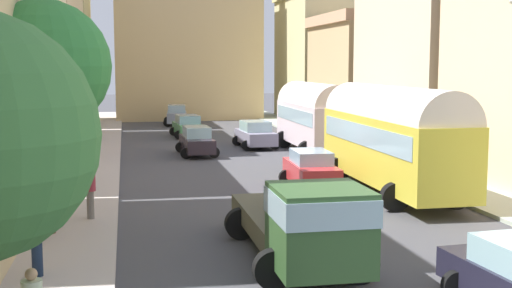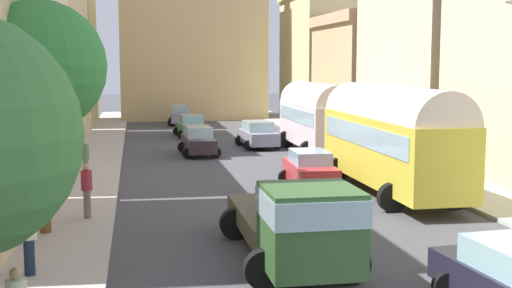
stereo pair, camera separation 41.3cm
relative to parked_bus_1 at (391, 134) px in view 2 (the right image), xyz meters
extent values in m
plane|color=#434348|center=(-4.38, 10.11, -2.32)|extent=(154.00, 154.00, 0.00)
cube|color=#B3A8A3|center=(-11.63, 10.11, -2.25)|extent=(2.50, 70.00, 0.14)
cube|color=#A6AF9F|center=(2.87, 10.11, -2.25)|extent=(2.50, 70.00, 0.14)
cube|color=tan|center=(-15.81, 19.08, 4.06)|extent=(5.86, 14.51, 12.78)
cube|color=tan|center=(-15.19, 32.53, 4.22)|extent=(4.61, 10.50, 13.09)
cube|color=beige|center=(6.66, 10.93, 3.67)|extent=(5.09, 10.78, 12.00)
cube|color=tan|center=(6.46, 22.23, 1.56)|extent=(4.69, 9.93, 7.78)
cube|color=tan|center=(6.46, 22.23, 5.83)|extent=(5.16, 9.93, 0.75)
cube|color=beige|center=(6.59, 33.57, 3.04)|extent=(4.94, 11.17, 10.73)
cube|color=tan|center=(-4.38, 38.08, 3.90)|extent=(12.94, 7.60, 12.44)
cube|color=tan|center=(-8.91, 36.18, 6.89)|extent=(2.20, 2.20, 18.43)
cube|color=tan|center=(0.15, 36.18, 6.89)|extent=(2.20, 2.20, 18.43)
cube|color=gold|center=(0.00, 0.00, -0.57)|extent=(2.39, 9.99, 2.52)
cylinder|color=silver|center=(0.00, 0.00, 0.69)|extent=(2.34, 9.79, 2.33)
cube|color=#99B7C6|center=(0.00, 0.00, -0.01)|extent=(2.44, 9.19, 0.81)
cylinder|color=black|center=(-1.13, 3.09, -1.82)|extent=(1.00, 0.35, 1.00)
cylinder|color=black|center=(1.12, 3.10, -1.82)|extent=(1.00, 0.35, 1.00)
cylinder|color=black|center=(-1.12, -3.10, -1.82)|extent=(1.00, 0.35, 1.00)
cylinder|color=black|center=(1.13, -3.09, -1.82)|extent=(1.00, 0.35, 1.00)
cube|color=silver|center=(0.36, 12.05, -0.68)|extent=(2.41, 8.39, 2.29)
cylinder|color=silver|center=(0.36, 12.05, 0.47)|extent=(2.36, 8.22, 2.32)
cube|color=#99B7C6|center=(0.36, 12.05, -0.17)|extent=(2.45, 7.72, 0.73)
cylinder|color=black|center=(-0.78, 14.64, -1.82)|extent=(1.00, 0.35, 1.00)
cylinder|color=black|center=(1.48, 14.65, -1.82)|extent=(1.00, 0.35, 1.00)
cylinder|color=black|center=(-0.75, 9.45, -1.82)|extent=(1.00, 0.35, 1.00)
cylinder|color=black|center=(1.50, 9.46, -1.82)|extent=(1.00, 0.35, 1.00)
cube|color=#2E5028|center=(-5.88, -10.16, -0.95)|extent=(2.04, 2.18, 1.86)
cube|color=#99B7C6|center=(-5.88, -10.16, -0.43)|extent=(2.08, 2.27, 0.59)
cube|color=#504E3C|center=(-5.88, -6.54, -1.60)|extent=(2.05, 5.08, 0.55)
ellipsoid|color=beige|center=(-5.56, -5.54, -1.05)|extent=(0.80, 0.94, 0.54)
ellipsoid|color=silver|center=(-5.88, -6.47, -1.05)|extent=(0.91, 1.03, 0.56)
ellipsoid|color=#ECDFC6|center=(-6.00, -7.32, -1.09)|extent=(0.84, 0.93, 0.47)
ellipsoid|color=silver|center=(-5.66, -8.09, -0.78)|extent=(1.03, 0.93, 0.46)
ellipsoid|color=beige|center=(-5.74, -8.25, -0.70)|extent=(1.07, 0.90, 0.52)
cylinder|color=black|center=(-4.86, -9.99, -1.87)|extent=(0.90, 0.31, 0.90)
cylinder|color=black|center=(-6.90, -9.98, -1.87)|extent=(0.90, 0.31, 0.90)
cylinder|color=black|center=(-4.86, -5.64, -1.87)|extent=(0.90, 0.32, 0.90)
cylinder|color=black|center=(-6.89, -5.63, -1.87)|extent=(0.90, 0.32, 0.90)
cube|color=#2C242C|center=(-6.25, 12.34, -1.69)|extent=(1.63, 4.20, 0.74)
cube|color=#93BCC9|center=(-6.25, 12.34, -1.02)|extent=(1.39, 2.20, 0.59)
cylinder|color=black|center=(-5.46, 11.07, -2.02)|extent=(0.60, 0.21, 0.60)
cylinder|color=black|center=(-6.96, 11.03, -2.02)|extent=(0.60, 0.21, 0.60)
cylinder|color=black|center=(-5.53, 13.64, -2.02)|extent=(0.60, 0.21, 0.60)
cylinder|color=black|center=(-7.03, 13.60, -2.02)|extent=(0.60, 0.21, 0.60)
cube|color=#4A9859|center=(-5.89, 21.48, -1.71)|extent=(1.89, 4.09, 0.69)
cube|color=#8CB9CF|center=(-5.89, 21.48, -1.08)|extent=(1.56, 2.16, 0.57)
cylinder|color=black|center=(-4.99, 20.30, -2.02)|extent=(0.60, 0.21, 0.60)
cylinder|color=black|center=(-6.61, 20.19, -2.02)|extent=(0.60, 0.21, 0.60)
cylinder|color=black|center=(-5.16, 22.77, -2.02)|extent=(0.60, 0.21, 0.60)
cylinder|color=black|center=(-6.78, 22.66, -2.02)|extent=(0.60, 0.21, 0.60)
cube|color=gray|center=(-5.94, 30.72, -1.65)|extent=(1.85, 3.92, 0.81)
cube|color=#91ABBC|center=(-5.94, 30.72, -0.96)|extent=(1.52, 2.08, 0.59)
cylinder|color=black|center=(-5.25, 29.48, -2.02)|extent=(0.60, 0.21, 0.60)
cylinder|color=black|center=(-6.81, 29.60, -2.02)|extent=(0.60, 0.21, 0.60)
cylinder|color=black|center=(-5.07, 31.84, -2.02)|extent=(0.60, 0.21, 0.60)
cylinder|color=black|center=(-6.63, 31.95, -2.02)|extent=(0.60, 0.21, 0.60)
cylinder|color=black|center=(-3.18, -11.33, -2.02)|extent=(0.60, 0.21, 0.60)
cube|color=#BC2C30|center=(-2.81, 1.43, -1.66)|extent=(1.73, 4.01, 0.78)
cube|color=#91B0CA|center=(-2.81, 1.43, -1.02)|extent=(1.46, 2.11, 0.51)
cylinder|color=black|center=(-3.53, 2.69, -2.02)|extent=(0.60, 0.21, 0.60)
cylinder|color=black|center=(-1.97, 2.62, -2.02)|extent=(0.60, 0.21, 0.60)
cylinder|color=black|center=(-3.64, 0.25, -2.02)|extent=(0.60, 0.21, 0.60)
cylinder|color=black|center=(-2.08, 0.18, -2.02)|extent=(0.60, 0.21, 0.60)
cube|color=gray|center=(-2.44, 14.97, -1.68)|extent=(1.94, 4.12, 0.74)
cube|color=#98B8BC|center=(-2.44, 14.97, -1.01)|extent=(1.62, 2.18, 0.60)
cylinder|color=black|center=(-3.36, 16.16, -2.02)|extent=(0.60, 0.21, 0.60)
cylinder|color=black|center=(-1.67, 16.27, -2.02)|extent=(0.60, 0.21, 0.60)
cylinder|color=black|center=(-3.21, 13.67, -2.02)|extent=(0.60, 0.21, 0.60)
cylinder|color=black|center=(-1.52, 13.78, -2.02)|extent=(0.60, 0.21, 0.60)
sphere|color=tan|center=(-11.60, -13.30, -0.65)|extent=(0.20, 0.20, 0.20)
cylinder|color=slate|center=(-11.21, -2.79, -2.25)|extent=(0.19, 0.19, 0.14)
cylinder|color=slate|center=(-11.21, -2.79, -1.74)|extent=(0.28, 0.28, 0.89)
cylinder|color=#9B2D3E|center=(-11.21, -2.79, -0.98)|extent=(0.44, 0.44, 0.63)
sphere|color=tan|center=(-11.21, -2.79, -0.55)|extent=(0.22, 0.22, 0.22)
cylinder|color=#18263E|center=(-12.14, -8.49, -2.25)|extent=(0.21, 0.21, 0.14)
cylinder|color=#18263E|center=(-12.14, -8.49, -1.75)|extent=(0.26, 0.26, 0.86)
cylinder|color=silver|center=(-12.14, -8.49, -1.04)|extent=(0.39, 0.39, 0.57)
sphere|color=tan|center=(-12.14, -8.49, -0.64)|extent=(0.23, 0.23, 0.23)
cylinder|color=#6A7556|center=(-11.79, 4.92, -2.25)|extent=(0.17, 0.17, 0.14)
cylinder|color=#6A7556|center=(-11.79, 4.92, -1.79)|extent=(0.25, 0.25, 0.80)
cylinder|color=#527056|center=(-11.79, 4.92, -1.08)|extent=(0.39, 0.39, 0.62)
sphere|color=tan|center=(-11.79, 4.92, -0.65)|extent=(0.23, 0.23, 0.23)
ellipsoid|color=silver|center=(0.44, -7.39, 4.38)|extent=(0.44, 0.28, 0.20)
cylinder|color=brown|center=(-12.28, -4.44, -0.55)|extent=(0.32, 0.32, 3.54)
sphere|color=#2F7A3B|center=(-12.28, -4.44, 2.62)|extent=(3.76, 3.76, 3.76)
camera|label=1|loc=(-10.06, -24.18, 2.70)|focal=47.02mm
camera|label=2|loc=(-9.66, -24.26, 2.70)|focal=47.02mm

